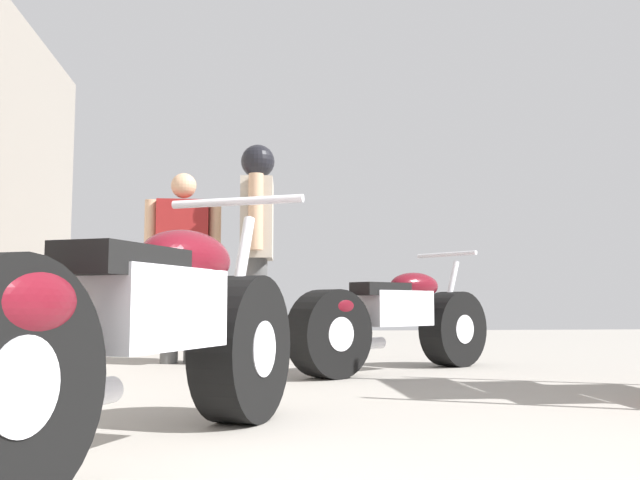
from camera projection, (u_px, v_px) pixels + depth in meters
ground_plane at (346, 389)px, 4.03m from camera, size 17.62×17.62×0.00m
motorcycle_maroon_cruiser at (146, 335)px, 2.22m from camera, size 1.04×1.91×0.94m
motorcycle_black_naked at (393, 321)px, 5.06m from camera, size 1.71×1.31×0.91m
mechanic_in_blue at (182, 255)px, 5.86m from camera, size 0.64×0.24×1.61m
mechanic_with_helmet at (257, 232)px, 5.74m from camera, size 0.29×0.72×1.83m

